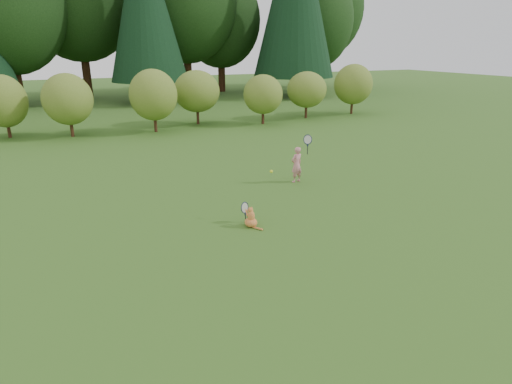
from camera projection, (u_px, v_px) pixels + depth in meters
name	position (u px, v px, depth m)	size (l,w,h in m)	color
ground	(263.00, 236.00, 9.05)	(100.00, 100.00, 0.00)	#215518
shrub_row	(146.00, 100.00, 19.83)	(28.00, 3.00, 2.80)	#596F22
child	(297.00, 164.00, 12.44)	(0.63, 0.44, 1.57)	pink
cat	(251.00, 216.00, 9.45)	(0.34, 0.60, 0.63)	#B84F23
tennis_ball	(271.00, 171.00, 9.68)	(0.07, 0.07, 0.07)	yellow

